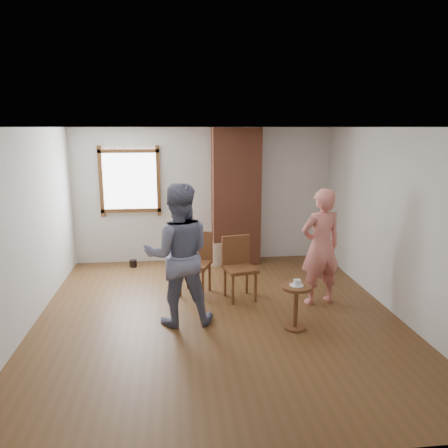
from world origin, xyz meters
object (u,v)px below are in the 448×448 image
(dining_chair_right, at_px, (238,264))
(man, at_px, (178,255))
(stoneware_crock, at_px, (216,253))
(dining_chair_left, at_px, (196,259))
(person_pink, at_px, (321,247))
(side_table, at_px, (296,300))

(dining_chair_right, relative_size, man, 0.51)
(stoneware_crock, distance_m, dining_chair_right, 1.76)
(stoneware_crock, height_order, dining_chair_left, dining_chair_left)
(dining_chair_right, height_order, man, man)
(dining_chair_left, height_order, man, man)
(dining_chair_right, distance_m, person_pink, 1.27)
(person_pink, bearing_deg, dining_chair_right, -29.73)
(stoneware_crock, relative_size, dining_chair_right, 0.47)
(side_table, relative_size, person_pink, 0.34)
(man, bearing_deg, dining_chair_left, -106.62)
(dining_chair_left, distance_m, side_table, 1.91)
(dining_chair_left, bearing_deg, dining_chair_right, -3.87)
(side_table, relative_size, man, 0.32)
(dining_chair_right, bearing_deg, man, -151.00)
(person_pink, bearing_deg, side_table, 42.02)
(stoneware_crock, xyz_separation_m, dining_chair_right, (0.17, -1.72, 0.31))
(dining_chair_right, height_order, side_table, dining_chair_right)
(dining_chair_right, xyz_separation_m, man, (-0.92, -0.80, 0.41))
(stoneware_crock, height_order, man, man)
(dining_chair_left, xyz_separation_m, man, (-0.29, -1.09, 0.40))
(stoneware_crock, bearing_deg, person_pink, -57.34)
(man, bearing_deg, stoneware_crock, -108.24)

